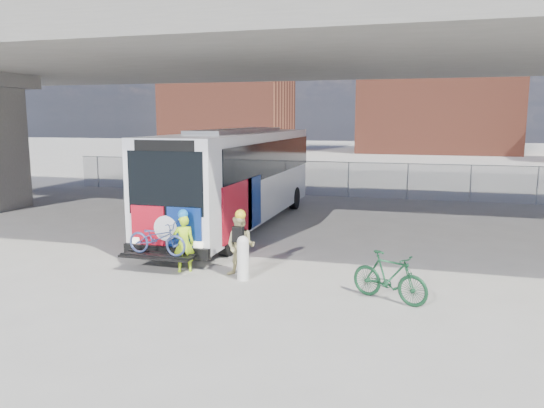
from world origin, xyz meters
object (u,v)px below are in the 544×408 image
at_px(bollard, 243,256).
at_px(bike_parked, 389,277).
at_px(bus, 239,171).
at_px(cyclist_hivis, 184,242).
at_px(cyclist_tan, 241,245).

xyz_separation_m(bollard, bike_parked, (3.69, -0.60, -0.05)).
bearing_deg(bus, cyclist_hivis, -84.13).
height_order(bollard, bike_parked, bollard).
relative_size(cyclist_hivis, bike_parked, 0.91).
xyz_separation_m(bollard, cyclist_hivis, (-1.77, 0.28, 0.20)).
bearing_deg(bike_parked, cyclist_tan, 102.46).
bearing_deg(bus, cyclist_tan, -70.32).
relative_size(bollard, cyclist_hivis, 0.68).
bearing_deg(bike_parked, bus, 65.53).
xyz_separation_m(bus, cyclist_hivis, (0.65, -6.32, -1.29)).
bearing_deg(cyclist_hivis, bollard, 140.81).
distance_m(bus, bollard, 7.19).
bearing_deg(bike_parked, cyclist_hivis, 106.11).
xyz_separation_m(bollard, cyclist_tan, (-0.16, 0.27, 0.22)).
relative_size(bollard, bike_parked, 0.61).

